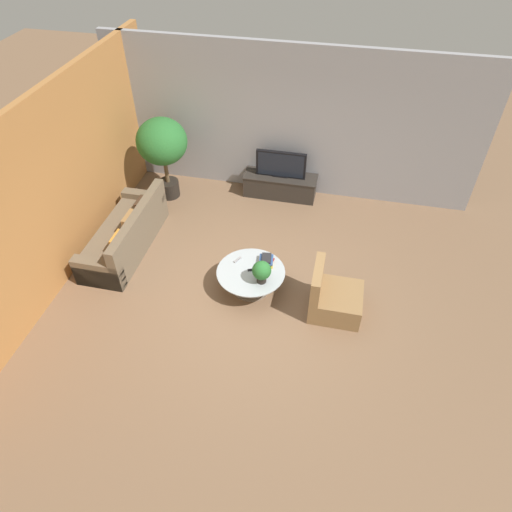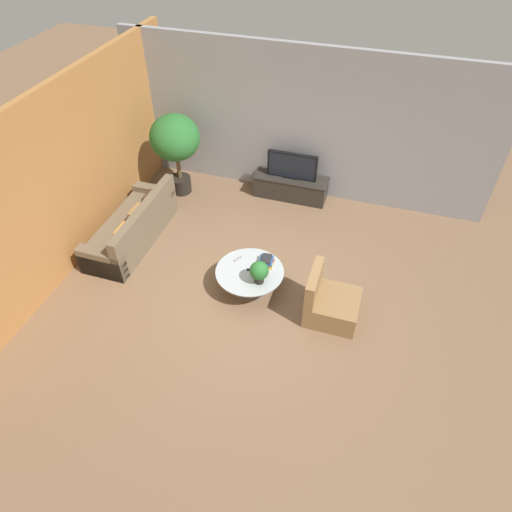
% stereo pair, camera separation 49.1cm
% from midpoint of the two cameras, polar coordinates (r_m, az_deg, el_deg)
% --- Properties ---
extents(ground_plane, '(24.00, 24.00, 0.00)m').
position_cam_midpoint_polar(ground_plane, '(7.59, -2.19, -5.04)').
color(ground_plane, brown).
extents(back_wall_stone, '(7.40, 0.12, 3.00)m').
position_cam_midpoint_polar(back_wall_stone, '(9.26, 2.65, 16.28)').
color(back_wall_stone, '#939399').
rests_on(back_wall_stone, ground).
extents(side_wall_left, '(0.12, 7.40, 3.00)m').
position_cam_midpoint_polar(side_wall_left, '(8.04, -25.48, 7.45)').
color(side_wall_left, '#B2753D').
rests_on(side_wall_left, ground).
extents(media_console, '(1.51, 0.50, 0.47)m').
position_cam_midpoint_polar(media_console, '(9.63, 1.56, 8.80)').
color(media_console, '#2D2823').
rests_on(media_console, ground).
extents(television, '(1.02, 0.13, 0.55)m').
position_cam_midpoint_polar(television, '(9.36, 1.61, 11.32)').
color(television, black).
rests_on(television, media_console).
extents(coffee_table, '(1.12, 1.12, 0.40)m').
position_cam_midpoint_polar(coffee_table, '(7.50, -2.52, -2.63)').
color(coffee_table, '#756656').
rests_on(coffee_table, ground).
extents(couch_by_wall, '(0.84, 2.18, 0.84)m').
position_cam_midpoint_polar(couch_by_wall, '(8.66, -17.48, 2.45)').
color(couch_by_wall, brown).
rests_on(couch_by_wall, ground).
extents(armchair_wicker, '(0.80, 0.76, 0.86)m').
position_cam_midpoint_polar(armchair_wicker, '(7.25, 7.67, -5.29)').
color(armchair_wicker, olive).
rests_on(armchair_wicker, ground).
extents(potted_palm_tall, '(0.99, 0.99, 1.72)m').
position_cam_midpoint_polar(potted_palm_tall, '(9.36, -13.15, 13.35)').
color(potted_palm_tall, black).
rests_on(potted_palm_tall, ground).
extents(potted_plant_tabletop, '(0.30, 0.30, 0.39)m').
position_cam_midpoint_polar(potted_plant_tabletop, '(7.10, -1.27, -1.97)').
color(potted_plant_tabletop, black).
rests_on(potted_plant_tabletop, coffee_table).
extents(book_stack, '(0.26, 0.29, 0.12)m').
position_cam_midpoint_polar(book_stack, '(7.52, -0.56, -0.63)').
color(book_stack, gold).
rests_on(book_stack, coffee_table).
extents(remote_black, '(0.16, 0.10, 0.02)m').
position_cam_midpoint_polar(remote_black, '(7.43, -2.32, -1.78)').
color(remote_black, black).
rests_on(remote_black, coffee_table).
extents(remote_silver, '(0.11, 0.16, 0.02)m').
position_cam_midpoint_polar(remote_silver, '(7.62, -4.18, -0.53)').
color(remote_silver, gray).
rests_on(remote_silver, coffee_table).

